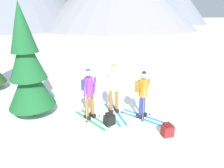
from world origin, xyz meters
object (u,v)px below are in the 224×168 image
(skier_in_orange, at_px, (143,92))
(pine_tree_near, at_px, (28,68))
(skier_in_purple, at_px, (89,91))
(backpack_on_snow_front, at_px, (109,119))
(skier_in_white, at_px, (114,85))
(backpack_on_snow_beside, at_px, (168,130))

(skier_in_orange, bearing_deg, pine_tree_near, 160.75)
(skier_in_purple, relative_size, skier_in_orange, 1.06)
(skier_in_purple, xyz_separation_m, backpack_on_snow_front, (0.53, -0.58, -0.82))
(skier_in_orange, xyz_separation_m, pine_tree_near, (-3.56, 1.24, 0.79))
(skier_in_white, relative_size, pine_tree_near, 0.49)
(skier_in_orange, bearing_deg, skier_in_white, 143.55)
(backpack_on_snow_front, bearing_deg, skier_in_white, 64.11)
(skier_in_white, distance_m, pine_tree_near, 2.90)
(skier_in_purple, bearing_deg, skier_in_white, 10.68)
(skier_in_white, height_order, pine_tree_near, pine_tree_near)
(skier_in_white, xyz_separation_m, backpack_on_snow_front, (-0.37, -0.75, -0.85))
(skier_in_orange, distance_m, pine_tree_near, 3.85)
(backpack_on_snow_beside, bearing_deg, pine_tree_near, 147.49)
(pine_tree_near, bearing_deg, skier_in_white, -13.14)
(backpack_on_snow_front, relative_size, backpack_on_snow_beside, 1.02)
(skier_in_orange, height_order, backpack_on_snow_front, skier_in_orange)
(skier_in_white, bearing_deg, skier_in_purple, -169.32)
(backpack_on_snow_front, bearing_deg, pine_tree_near, 149.63)
(skier_in_purple, xyz_separation_m, pine_tree_near, (-1.84, 0.81, 0.71))
(skier_in_white, relative_size, backpack_on_snow_beside, 4.81)
(skier_in_purple, distance_m, skier_in_white, 0.92)
(skier_in_purple, relative_size, pine_tree_near, 0.47)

